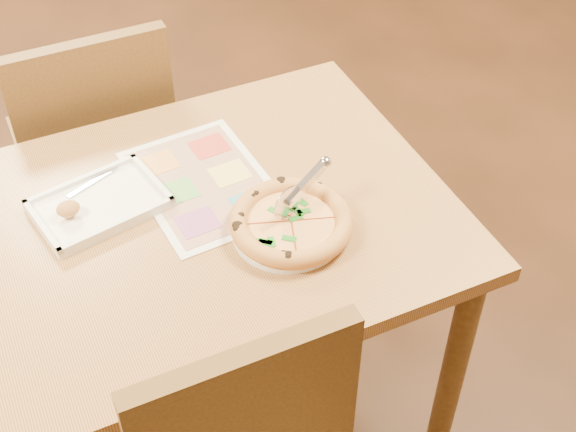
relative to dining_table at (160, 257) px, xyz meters
name	(u,v)px	position (x,y,z in m)	size (l,w,h in m)	color
dining_table	(160,257)	(0.00, 0.00, 0.00)	(1.30, 0.85, 0.72)	#A77542
chair_far	(94,131)	(0.00, 0.60, -0.07)	(0.42, 0.42, 0.47)	brown
plate	(288,231)	(0.26, -0.13, 0.09)	(0.24, 0.24, 0.01)	white
pizza	(291,222)	(0.26, -0.13, 0.11)	(0.27, 0.27, 0.04)	#CF8D46
pizza_cutter	(300,189)	(0.30, -0.10, 0.17)	(0.15, 0.06, 0.09)	silver
appetizer_tray	(97,206)	(-0.10, 0.11, 0.10)	(0.31, 0.24, 0.05)	white
menu	(204,183)	(0.15, 0.10, 0.09)	(0.28, 0.40, 0.01)	white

